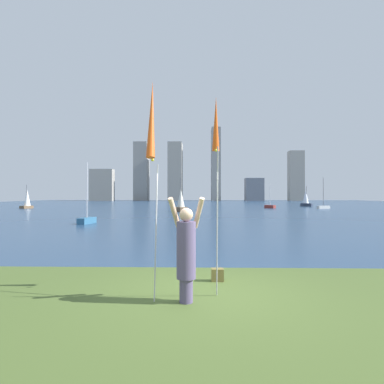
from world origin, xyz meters
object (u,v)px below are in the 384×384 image
Objects in this scene: sailboat_0 at (87,220)px; sailboat_6 at (270,206)px; kite_flag_right at (216,130)px; bag at (217,275)px; sailboat_5 at (306,198)px; sailboat_4 at (27,200)px; sailboat_1 at (323,207)px; sailboat_2 at (181,202)px; kite_flag_left at (152,124)px; person at (186,250)px.

sailboat_0 reaches higher than sailboat_6.
bag is (0.08, 0.84, -3.30)m from kite_flag_right.
sailboat_0 is at bearing -127.63° from sailboat_5.
kite_flag_right is 49.13m from sailboat_4.
sailboat_0 is (-8.50, 15.05, 0.13)m from bag.
sailboat_1 reaches higher than kite_flag_right.
sailboat_2 is at bearing -157.05° from sailboat_1.
kite_flag_right is 0.99× the size of sailboat_2.
sailboat_2 reaches higher than kite_flag_right.
kite_flag_left reaches higher than kite_flag_right.
sailboat_2 is (-1.50, 33.60, -2.15)m from kite_flag_left.
kite_flag_left is 33.70m from sailboat_2.
sailboat_1 reaches higher than sailboat_2.
sailboat_6 is at bearing 76.14° from bag.
kite_flag_right is (1.21, 1.08, 0.10)m from kite_flag_left.
kite_flag_left is 14.03× the size of bag.
sailboat_2 is (-2.11, 33.21, 0.21)m from person.
sailboat_0 is at bearing 115.50° from person.
sailboat_6 is (18.93, 27.23, -0.00)m from sailboat_0.
sailboat_0 reaches higher than sailboat_5.
sailboat_2 is at bearing -20.06° from sailboat_4.
sailboat_6 is at bearing -136.01° from sailboat_5.
person is 0.56× the size of sailboat_4.
kite_flag_left is at bearing -123.90° from bag.
sailboat_2 is at bearing -141.28° from sailboat_6.
sailboat_4 is at bearing 122.83° from kite_flag_right.
sailboat_1 is (18.60, 41.98, -0.71)m from person.
sailboat_6 is (-7.48, 1.83, -0.00)m from sailboat_1.
sailboat_4 is (-18.18, 25.35, 0.99)m from sailboat_0.
sailboat_0 reaches higher than sailboat_2.
kite_flag_right is 18.26m from sailboat_0.
sailboat_4 is at bearing -177.10° from sailboat_6.
kite_flag_right is at bearing -62.08° from sailboat_0.
sailboat_0 is 1.20× the size of sailboat_5.
sailboat_2 reaches higher than person.
sailboat_6 is (13.22, 10.60, -0.92)m from sailboat_2.
sailboat_2 is at bearing 93.90° from person.
kite_flag_right is 0.94× the size of sailboat_0.
kite_flag_left is at bearing -66.98° from sailboat_0.
kite_flag_right is 45.15m from sailboat_1.
sailboat_6 is (11.11, 43.81, -0.71)m from person.
sailboat_1 is 1.22× the size of sailboat_6.
kite_flag_left is at bearing -59.03° from sailboat_4.
kite_flag_right is at bearing -57.17° from sailboat_4.
sailboat_2 is at bearing 94.77° from kite_flag_right.
sailboat_1 is at bearing -13.77° from sailboat_6.
sailboat_5 is (0.56, 9.60, 1.20)m from sailboat_1.
sailboat_0 is 33.16m from sailboat_6.
kite_flag_right is at bearing -95.21° from bag.
sailboat_4 is 0.99× the size of sailboat_5.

